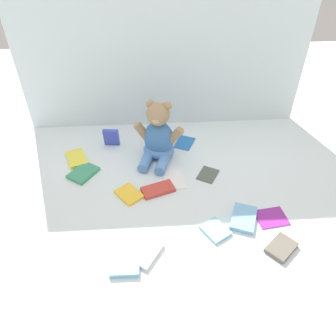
% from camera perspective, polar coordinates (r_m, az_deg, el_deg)
% --- Properties ---
extents(ground_plane, '(3.20, 3.20, 0.00)m').
position_cam_1_polar(ground_plane, '(1.55, 0.20, -0.43)').
color(ground_plane, silver).
extents(backdrop_drape, '(1.43, 0.03, 0.74)m').
position_cam_1_polar(backdrop_drape, '(1.72, -0.79, 18.49)').
color(backdrop_drape, silver).
rests_on(backdrop_drape, ground_plane).
extents(teddy_bear, '(0.24, 0.24, 0.29)m').
position_cam_1_polar(teddy_bear, '(1.57, -1.67, 5.23)').
color(teddy_bear, '#3F72B2').
rests_on(teddy_bear, ground_plane).
extents(book_case_0, '(0.14, 0.16, 0.02)m').
position_cam_1_polar(book_case_0, '(1.36, 12.80, -8.37)').
color(book_case_0, '#72ADDD').
rests_on(book_case_0, ground_plane).
extents(book_case_1, '(0.13, 0.11, 0.01)m').
position_cam_1_polar(book_case_1, '(1.40, 17.26, -8.05)').
color(book_case_1, '#8A2992').
rests_on(book_case_1, ground_plane).
extents(book_case_2, '(0.14, 0.15, 0.02)m').
position_cam_1_polar(book_case_2, '(1.23, -3.97, -14.12)').
color(book_case_2, white).
rests_on(book_case_2, ground_plane).
extents(book_case_3, '(0.13, 0.14, 0.01)m').
position_cam_1_polar(book_case_3, '(1.43, -6.68, -4.47)').
color(book_case_3, yellow).
rests_on(book_case_3, ground_plane).
extents(book_case_4, '(0.10, 0.14, 0.01)m').
position_cam_1_polar(book_case_4, '(1.50, 0.93, -1.85)').
color(book_case_4, white).
rests_on(book_case_4, ground_plane).
extents(book_case_5, '(0.15, 0.11, 0.02)m').
position_cam_1_polar(book_case_5, '(1.44, -1.72, -3.68)').
color(book_case_5, '#C23E33').
rests_on(book_case_5, ground_plane).
extents(book_case_6, '(0.12, 0.14, 0.01)m').
position_cam_1_polar(book_case_6, '(1.71, 2.83, 4.38)').
color(book_case_6, '#2468B7').
rests_on(book_case_6, ground_plane).
extents(book_case_7, '(0.13, 0.13, 0.02)m').
position_cam_1_polar(book_case_7, '(1.30, 18.80, -12.73)').
color(book_case_7, '#615A50').
rests_on(book_case_7, ground_plane).
extents(book_case_8, '(0.12, 0.13, 0.01)m').
position_cam_1_polar(book_case_8, '(1.53, 6.83, -1.07)').
color(book_case_8, '#4B544A').
rests_on(book_case_8, ground_plane).
extents(book_case_9, '(0.12, 0.13, 0.01)m').
position_cam_1_polar(book_case_9, '(1.30, 8.09, -10.49)').
color(book_case_9, '#81BCD6').
rests_on(book_case_9, ground_plane).
extents(book_case_10, '(0.08, 0.04, 0.09)m').
position_cam_1_polar(book_case_10, '(1.70, -9.66, 5.18)').
color(book_case_10, '#3A4CBF').
rests_on(book_case_10, ground_plane).
extents(book_case_11, '(0.10, 0.07, 0.02)m').
position_cam_1_polar(book_case_11, '(1.20, -7.43, -16.44)').
color(book_case_11, '#76BDE5').
rests_on(book_case_11, ground_plane).
extents(book_case_12, '(0.12, 0.15, 0.02)m').
position_cam_1_polar(book_case_12, '(1.66, -15.36, 1.59)').
color(book_case_12, yellow).
rests_on(book_case_12, ground_plane).
extents(book_case_13, '(0.15, 0.16, 0.02)m').
position_cam_1_polar(book_case_13, '(1.57, -14.28, -0.84)').
color(book_case_13, '#3A8F67').
rests_on(book_case_13, ground_plane).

